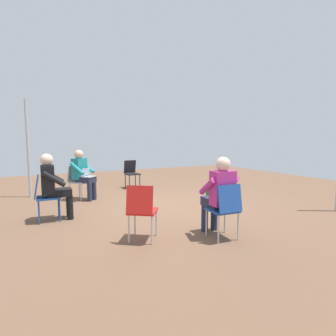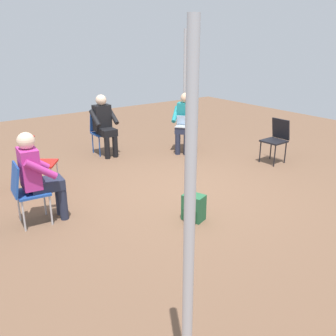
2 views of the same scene
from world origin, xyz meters
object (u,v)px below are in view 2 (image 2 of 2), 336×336
person_in_black (104,122)px  person_in_magenta (38,173)px  chair_northeast (186,127)px  chair_north (101,130)px  chair_northwest (38,160)px  backpack_near_laptop_user (194,209)px  chair_west (26,189)px  chair_east (276,138)px  person_with_laptop (185,120)px

person_in_black → person_in_magenta: size_ratio=1.00×
chair_northeast → chair_north: bearing=22.2°
chair_northwest → chair_north: bearing=160.7°
person_in_black → backpack_near_laptop_user: person_in_black is taller
chair_west → chair_northeast: bearing=116.7°
chair_northwest → backpack_near_laptop_user: (1.31, -2.30, -0.34)m
chair_northeast → chair_east: (0.85, -1.73, 0.00)m
chair_northeast → backpack_near_laptop_user: chair_northeast is taller
chair_northeast → chair_east: size_ratio=1.00×
chair_northeast → person_with_laptop: (-0.13, -0.11, 0.20)m
chair_north → person_with_laptop: bearing=149.2°
person_with_laptop → chair_east: bearing=170.6°
chair_east → person_in_black: size_ratio=0.69×
chair_north → person_in_magenta: 3.13m
chair_north → person_with_laptop: size_ratio=0.69×
chair_west → chair_north: 3.23m
chair_northeast → person_in_black: bearing=27.1°
person_in_magenta → backpack_near_laptop_user: person_in_magenta is taller
chair_northeast → person_in_magenta: bearing=71.9°
chair_northeast → person_in_black: 1.75m
chair_east → person_in_magenta: size_ratio=0.69×
chair_northeast → person_with_laptop: size_ratio=0.69×
chair_west → person_in_magenta: person_in_magenta is taller
chair_north → backpack_near_laptop_user: chair_north is taller
person_in_black → chair_northeast: bearing=159.3°
person_in_magenta → backpack_near_laptop_user: size_ratio=3.44×
chair_northwest → person_in_black: bearing=156.8°
chair_northwest → person_with_laptop: bearing=130.4°
chair_east → person_in_black: 3.44m
chair_north → chair_northeast: bearing=154.4°
chair_northwest → person_in_black: person_in_black is taller
chair_northeast → chair_northwest: (-3.33, -0.38, 0.00)m
chair_west → person_in_magenta: 0.26m
backpack_near_laptop_user → chair_east: bearing=18.2°
chair_northeast → person_with_laptop: 0.26m
chair_west → chair_north: bearing=141.6°
chair_northwest → chair_west: bearing=10.9°
chair_northeast → chair_north: 1.81m
chair_west → chair_east: same height
chair_northwest → person_with_laptop: person_with_laptop is taller
person_in_black → backpack_near_laptop_user: 3.41m
chair_east → backpack_near_laptop_user: chair_east is taller
chair_northwest → person_in_magenta: size_ratio=0.69×
chair_west → chair_north: size_ratio=1.00×
person_in_black → backpack_near_laptop_user: (-0.41, -3.34, -0.54)m
person_with_laptop → person_in_black: size_ratio=1.00×
person_in_magenta → chair_west: bearing=-90.0°
chair_west → person_in_magenta: (0.17, -0.02, 0.20)m
chair_northwest → person_in_magenta: (-0.35, -1.13, 0.20)m
chair_northeast → backpack_near_laptop_user: size_ratio=2.36×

